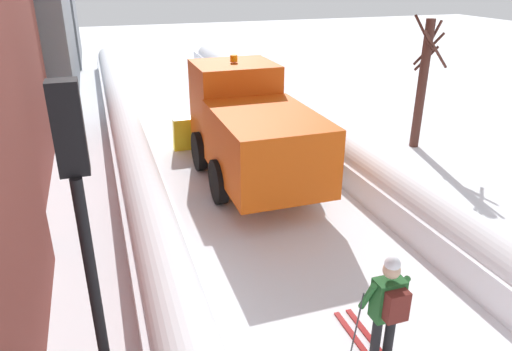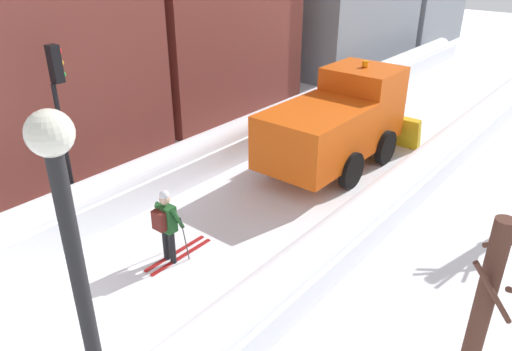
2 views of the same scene
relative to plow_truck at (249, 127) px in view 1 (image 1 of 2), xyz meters
The scene contains 7 objects.
ground_plane 1.51m from the plow_truck, 118.72° to the right, with size 80.00×80.00×0.00m, color white.
snowbank_left 3.09m from the plow_truck, behind, with size 1.10×36.00×1.24m.
snowbank_right 2.84m from the plow_truck, ahead, with size 1.10×36.00×1.11m.
plow_truck is the anchor object (origin of this frame).
skier 6.93m from the plow_truck, 91.78° to the right, with size 0.62×1.80×1.81m.
traffic_light_pole 8.07m from the plow_truck, 119.78° to the right, with size 0.28×0.42×4.38m.
bare_tree_mid 5.92m from the plow_truck, ahead, with size 1.06×0.99×4.05m.
Camera 1 is at (-3.47, -1.12, 5.30)m, focal length 33.55 mm.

